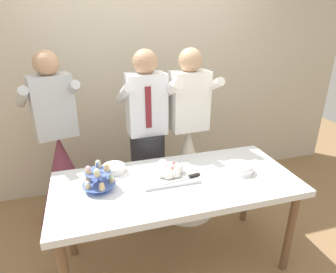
{
  "coord_description": "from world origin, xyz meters",
  "views": [
    {
      "loc": [
        -0.58,
        -1.75,
        1.9
      ],
      "look_at": [
        -0.02,
        0.15,
        1.07
      ],
      "focal_mm": 30.79,
      "sensor_mm": 36.0,
      "label": 1
    }
  ],
  "objects_px": {
    "cupcake_stand": "(98,179)",
    "round_cake": "(114,170)",
    "person_guest": "(63,169)",
    "dessert_table": "(176,190)",
    "plate_stack": "(241,169)",
    "person_bride": "(187,161)",
    "person_groom": "(148,150)",
    "main_cake_tray": "(168,172)"
  },
  "relations": [
    {
      "from": "person_groom",
      "to": "dessert_table",
      "type": "bearing_deg",
      "value": -83.33
    },
    {
      "from": "cupcake_stand",
      "to": "main_cake_tray",
      "type": "bearing_deg",
      "value": 3.81
    },
    {
      "from": "cupcake_stand",
      "to": "main_cake_tray",
      "type": "height_order",
      "value": "cupcake_stand"
    },
    {
      "from": "plate_stack",
      "to": "person_bride",
      "type": "xyz_separation_m",
      "value": [
        -0.2,
        0.65,
        -0.23
      ]
    },
    {
      "from": "plate_stack",
      "to": "person_groom",
      "type": "distance_m",
      "value": 0.89
    },
    {
      "from": "main_cake_tray",
      "to": "person_guest",
      "type": "xyz_separation_m",
      "value": [
        -0.82,
        0.72,
        -0.23
      ]
    },
    {
      "from": "dessert_table",
      "to": "cupcake_stand",
      "type": "distance_m",
      "value": 0.58
    },
    {
      "from": "plate_stack",
      "to": "cupcake_stand",
      "type": "bearing_deg",
      "value": 176.49
    },
    {
      "from": "dessert_table",
      "to": "main_cake_tray",
      "type": "distance_m",
      "value": 0.15
    },
    {
      "from": "main_cake_tray",
      "to": "round_cake",
      "type": "relative_size",
      "value": 1.81
    },
    {
      "from": "dessert_table",
      "to": "person_guest",
      "type": "bearing_deg",
      "value": 137.02
    },
    {
      "from": "dessert_table",
      "to": "person_guest",
      "type": "xyz_separation_m",
      "value": [
        -0.86,
        0.8,
        -0.12
      ]
    },
    {
      "from": "round_cake",
      "to": "person_guest",
      "type": "height_order",
      "value": "person_guest"
    },
    {
      "from": "cupcake_stand",
      "to": "person_groom",
      "type": "relative_size",
      "value": 0.14
    },
    {
      "from": "cupcake_stand",
      "to": "person_guest",
      "type": "xyz_separation_m",
      "value": [
        -0.3,
        0.75,
        -0.28
      ]
    },
    {
      "from": "dessert_table",
      "to": "person_bride",
      "type": "xyz_separation_m",
      "value": [
        0.32,
        0.63,
        -0.12
      ]
    },
    {
      "from": "plate_stack",
      "to": "person_groom",
      "type": "relative_size",
      "value": 0.11
    },
    {
      "from": "person_bride",
      "to": "person_groom",
      "type": "bearing_deg",
      "value": 177.96
    },
    {
      "from": "dessert_table",
      "to": "person_groom",
      "type": "xyz_separation_m",
      "value": [
        -0.08,
        0.64,
        0.05
      ]
    },
    {
      "from": "person_groom",
      "to": "person_guest",
      "type": "distance_m",
      "value": 0.81
    },
    {
      "from": "plate_stack",
      "to": "person_bride",
      "type": "distance_m",
      "value": 0.71
    },
    {
      "from": "dessert_table",
      "to": "person_groom",
      "type": "bearing_deg",
      "value": 96.67
    },
    {
      "from": "plate_stack",
      "to": "person_bride",
      "type": "bearing_deg",
      "value": 107.46
    },
    {
      "from": "dessert_table",
      "to": "person_bride",
      "type": "relative_size",
      "value": 1.08
    },
    {
      "from": "cupcake_stand",
      "to": "person_groom",
      "type": "distance_m",
      "value": 0.77
    },
    {
      "from": "main_cake_tray",
      "to": "plate_stack",
      "type": "height_order",
      "value": "main_cake_tray"
    },
    {
      "from": "plate_stack",
      "to": "person_guest",
      "type": "relative_size",
      "value": 0.11
    },
    {
      "from": "dessert_table",
      "to": "person_bride",
      "type": "height_order",
      "value": "person_bride"
    },
    {
      "from": "cupcake_stand",
      "to": "person_groom",
      "type": "bearing_deg",
      "value": 51.1
    },
    {
      "from": "cupcake_stand",
      "to": "round_cake",
      "type": "xyz_separation_m",
      "value": [
        0.12,
        0.2,
        -0.05
      ]
    },
    {
      "from": "cupcake_stand",
      "to": "main_cake_tray",
      "type": "relative_size",
      "value": 0.53
    },
    {
      "from": "dessert_table",
      "to": "round_cake",
      "type": "height_order",
      "value": "round_cake"
    },
    {
      "from": "plate_stack",
      "to": "round_cake",
      "type": "distance_m",
      "value": 0.99
    },
    {
      "from": "person_guest",
      "to": "cupcake_stand",
      "type": "bearing_deg",
      "value": -68.12
    },
    {
      "from": "person_guest",
      "to": "plate_stack",
      "type": "bearing_deg",
      "value": -30.63
    },
    {
      "from": "main_cake_tray",
      "to": "round_cake",
      "type": "distance_m",
      "value": 0.43
    },
    {
      "from": "main_cake_tray",
      "to": "plate_stack",
      "type": "xyz_separation_m",
      "value": [
        0.56,
        -0.1,
        -0.01
      ]
    },
    {
      "from": "person_bride",
      "to": "main_cake_tray",
      "type": "bearing_deg",
      "value": -123.32
    },
    {
      "from": "cupcake_stand",
      "to": "person_guest",
      "type": "relative_size",
      "value": 0.14
    },
    {
      "from": "dessert_table",
      "to": "person_guest",
      "type": "height_order",
      "value": "person_guest"
    },
    {
      "from": "main_cake_tray",
      "to": "person_groom",
      "type": "bearing_deg",
      "value": 93.6
    },
    {
      "from": "dessert_table",
      "to": "person_groom",
      "type": "distance_m",
      "value": 0.65
    }
  ]
}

